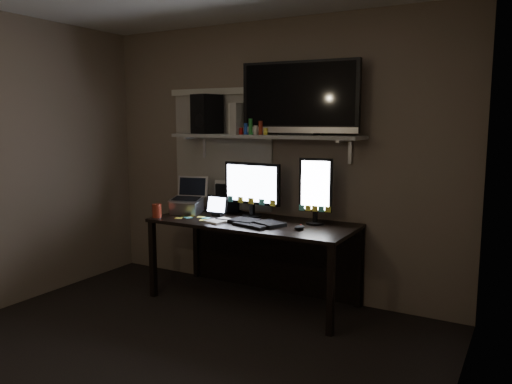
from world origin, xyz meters
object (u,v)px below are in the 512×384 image
Objects in this scene: tv at (300,98)px; speaker at (207,114)px; desk at (260,238)px; mouse at (299,228)px; keyboard at (257,222)px; laptop at (186,196)px; tablet at (218,206)px; monitor_landscape at (252,189)px; game_console at (240,119)px; cup at (157,211)px; monitor_portrait at (316,191)px.

speaker is at bearing 176.11° from tv.
desk is at bearing 6.73° from speaker.
tv reaches higher than mouse.
keyboard is 0.84m from laptop.
laptop is 0.80m from speaker.
tablet is at bearing -172.47° from tv.
monitor_landscape is (-0.11, 0.05, 0.43)m from desk.
mouse is (0.41, -0.03, 0.00)m from keyboard.
game_console is at bearing 163.75° from desk.
monitor_landscape reaches higher than tablet.
tv is 3.72× the size of game_console.
desk is 0.81m from laptop.
mouse is 0.47× the size of tablet.
keyboard is at bearing -172.46° from mouse.
cup is (-0.85, -0.39, 0.24)m from desk.
monitor_portrait reaches higher than desk.
tablet is at bearing -179.28° from mouse.
desk is 1.74× the size of tv.
tv reaches higher than keyboard.
laptop is at bearing -171.54° from desk.
cup is (-0.94, -0.18, 0.05)m from keyboard.
tv reaches higher than cup.
cup is at bearing -145.56° from monitor_landscape.
monitor_landscape is at bearing -0.56° from game_console.
monitor_portrait is 0.80m from tv.
keyboard is (0.20, -0.26, -0.24)m from monitor_landscape.
monitor_landscape is 0.65m from game_console.
cup is (-0.45, -0.32, -0.03)m from tablet.
desk is at bearing -6.21° from laptop.
tv is (0.45, 0.03, 0.81)m from monitor_landscape.
mouse reaches higher than desk.
game_console is (-0.74, 0.31, 0.87)m from mouse.
monitor_landscape is at bearing 140.84° from keyboard.
tablet is at bearing -154.03° from monitor_landscape.
tablet is (-0.30, -0.12, -0.16)m from monitor_landscape.
game_console reaches higher than tablet.
laptop is (-0.33, -0.04, 0.07)m from tablet.
tablet is 1.79× the size of cup.
monitor_landscape is 5.68× the size of mouse.
tv is at bearing 7.67° from monitor_landscape.
monitor_portrait is 1.46m from cup.
tablet is 0.88m from speaker.
monitor_portrait is 0.38m from mouse.
game_console is (0.49, 0.18, 0.72)m from laptop.
mouse is 1.36m from cup.
tv is at bearing -4.72° from laptop.
tv is 0.61m from game_console.
cup is at bearing -145.51° from tablet.
game_console is 0.76× the size of speaker.
monitor_landscape reaches higher than mouse.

